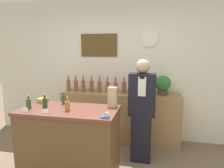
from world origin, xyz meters
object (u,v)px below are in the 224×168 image
object	(u,v)px
potted_plant	(163,84)
tape_dispenser	(106,116)
shopkeeper	(142,111)
paper_bag	(112,97)

from	to	relation	value
potted_plant	tape_dispenser	distance (m)	1.61
shopkeeper	tape_dispenser	distance (m)	0.96
potted_plant	shopkeeper	bearing A→B (deg)	-119.05
shopkeeper	potted_plant	bearing A→B (deg)	60.95
potted_plant	tape_dispenser	size ratio (longest dim) A/B	3.88
tape_dispenser	shopkeeper	bearing A→B (deg)	67.73
shopkeeper	potted_plant	size ratio (longest dim) A/B	4.58
paper_bag	tape_dispenser	size ratio (longest dim) A/B	2.99
paper_bag	shopkeeper	bearing A→B (deg)	45.22
shopkeeper	paper_bag	xyz separation A→B (m)	(-0.38, -0.38, 0.30)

